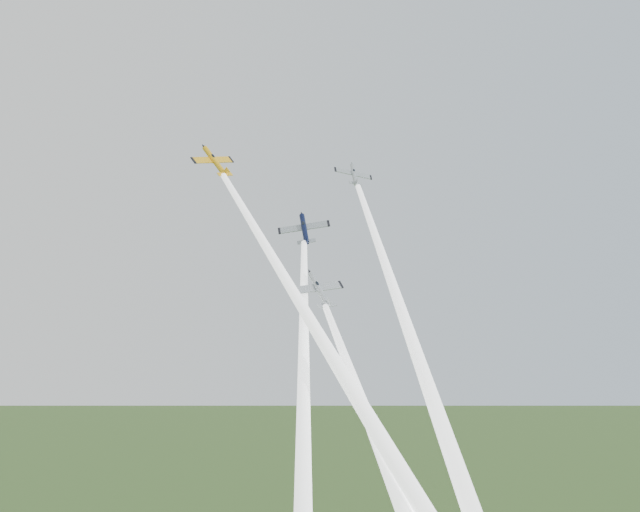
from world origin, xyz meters
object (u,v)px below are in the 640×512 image
(plane_yellow, at_px, (215,162))
(plane_silver_low, at_px, (319,290))
(plane_navy, at_px, (304,229))
(plane_silver_right, at_px, (354,174))

(plane_yellow, height_order, plane_silver_low, plane_yellow)
(plane_navy, xyz_separation_m, plane_silver_low, (-1.80, -9.87, -10.70))
(plane_yellow, relative_size, plane_silver_right, 1.17)
(plane_silver_right, xyz_separation_m, plane_silver_low, (-13.33, -14.42, -21.70))
(plane_silver_low, bearing_deg, plane_navy, 77.07)
(plane_yellow, distance_m, plane_silver_right, 26.51)
(plane_yellow, xyz_separation_m, plane_navy, (14.83, -1.83, -10.27))
(plane_silver_low, bearing_deg, plane_silver_right, 44.67)
(plane_navy, height_order, plane_silver_low, plane_navy)
(plane_silver_right, relative_size, plane_silver_low, 0.82)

